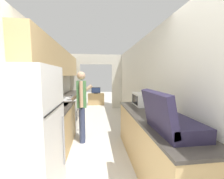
{
  "coord_description": "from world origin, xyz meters",
  "views": [
    {
      "loc": [
        -0.03,
        -0.87,
        1.54
      ],
      "look_at": [
        0.49,
        3.5,
        1.09
      ],
      "focal_mm": 22.0,
      "sensor_mm": 36.0,
      "label": 1
    }
  ],
  "objects_px": {
    "microwave": "(143,99)",
    "knife": "(72,96)",
    "television": "(96,90)",
    "tv_cabinet": "(96,99)",
    "person": "(82,105)",
    "suitcase": "(169,120)",
    "refrigerator": "(24,141)",
    "range_oven": "(66,114)"
  },
  "relations": [
    {
      "from": "microwave",
      "to": "television",
      "type": "relative_size",
      "value": 1.07
    },
    {
      "from": "refrigerator",
      "to": "person",
      "type": "height_order",
      "value": "refrigerator"
    },
    {
      "from": "range_oven",
      "to": "suitcase",
      "type": "relative_size",
      "value": 1.51
    },
    {
      "from": "tv_cabinet",
      "to": "knife",
      "type": "xyz_separation_m",
      "value": [
        -0.78,
        -2.76,
        0.59
      ]
    },
    {
      "from": "person",
      "to": "knife",
      "type": "distance_m",
      "value": 1.4
    },
    {
      "from": "microwave",
      "to": "television",
      "type": "xyz_separation_m",
      "value": [
        -1.0,
        4.37,
        -0.27
      ]
    },
    {
      "from": "tv_cabinet",
      "to": "knife",
      "type": "bearing_deg",
      "value": -105.81
    },
    {
      "from": "range_oven",
      "to": "knife",
      "type": "distance_m",
      "value": 0.74
    },
    {
      "from": "refrigerator",
      "to": "range_oven",
      "type": "xyz_separation_m",
      "value": [
        -0.04,
        2.38,
        -0.37
      ]
    },
    {
      "from": "refrigerator",
      "to": "television",
      "type": "relative_size",
      "value": 3.56
    },
    {
      "from": "microwave",
      "to": "knife",
      "type": "height_order",
      "value": "microwave"
    },
    {
      "from": "microwave",
      "to": "television",
      "type": "distance_m",
      "value": 4.5
    },
    {
      "from": "range_oven",
      "to": "television",
      "type": "xyz_separation_m",
      "value": [
        0.85,
        3.3,
        0.31
      ]
    },
    {
      "from": "person",
      "to": "tv_cabinet",
      "type": "relative_size",
      "value": 1.92
    },
    {
      "from": "person",
      "to": "knife",
      "type": "height_order",
      "value": "person"
    },
    {
      "from": "suitcase",
      "to": "microwave",
      "type": "height_order",
      "value": "suitcase"
    },
    {
      "from": "television",
      "to": "knife",
      "type": "distance_m",
      "value": 2.83
    },
    {
      "from": "television",
      "to": "knife",
      "type": "bearing_deg",
      "value": -106.04
    },
    {
      "from": "microwave",
      "to": "tv_cabinet",
      "type": "bearing_deg",
      "value": 102.82
    },
    {
      "from": "knife",
      "to": "suitcase",
      "type": "bearing_deg",
      "value": -66.68
    },
    {
      "from": "range_oven",
      "to": "person",
      "type": "bearing_deg",
      "value": -55.57
    },
    {
      "from": "suitcase",
      "to": "knife",
      "type": "distance_m",
      "value": 3.47
    },
    {
      "from": "suitcase",
      "to": "microwave",
      "type": "xyz_separation_m",
      "value": [
        0.18,
        1.42,
        -0.01
      ]
    },
    {
      "from": "person",
      "to": "suitcase",
      "type": "height_order",
      "value": "person"
    },
    {
      "from": "suitcase",
      "to": "knife",
      "type": "height_order",
      "value": "suitcase"
    },
    {
      "from": "tv_cabinet",
      "to": "range_oven",
      "type": "bearing_deg",
      "value": -104.19
    },
    {
      "from": "range_oven",
      "to": "tv_cabinet",
      "type": "bearing_deg",
      "value": 75.81
    },
    {
      "from": "tv_cabinet",
      "to": "knife",
      "type": "relative_size",
      "value": 2.55
    },
    {
      "from": "range_oven",
      "to": "person",
      "type": "relative_size",
      "value": 0.63
    },
    {
      "from": "person",
      "to": "suitcase",
      "type": "bearing_deg",
      "value": -148.91
    },
    {
      "from": "person",
      "to": "suitcase",
      "type": "xyz_separation_m",
      "value": [
        1.15,
        -1.74,
        0.16
      ]
    },
    {
      "from": "television",
      "to": "knife",
      "type": "relative_size",
      "value": 1.39
    },
    {
      "from": "range_oven",
      "to": "suitcase",
      "type": "distance_m",
      "value": 3.05
    },
    {
      "from": "refrigerator",
      "to": "person",
      "type": "xyz_separation_m",
      "value": [
        0.47,
        1.64,
        0.05
      ]
    },
    {
      "from": "refrigerator",
      "to": "person",
      "type": "distance_m",
      "value": 1.7
    },
    {
      "from": "range_oven",
      "to": "refrigerator",
      "type": "bearing_deg",
      "value": -88.94
    },
    {
      "from": "range_oven",
      "to": "microwave",
      "type": "xyz_separation_m",
      "value": [
        1.85,
        -1.07,
        0.57
      ]
    },
    {
      "from": "refrigerator",
      "to": "microwave",
      "type": "xyz_separation_m",
      "value": [
        1.81,
        1.31,
        0.2
      ]
    },
    {
      "from": "refrigerator",
      "to": "range_oven",
      "type": "relative_size",
      "value": 1.6
    },
    {
      "from": "tv_cabinet",
      "to": "television",
      "type": "bearing_deg",
      "value": -90.0
    },
    {
      "from": "person",
      "to": "microwave",
      "type": "distance_m",
      "value": 1.38
    },
    {
      "from": "person",
      "to": "microwave",
      "type": "relative_size",
      "value": 3.3
    }
  ]
}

